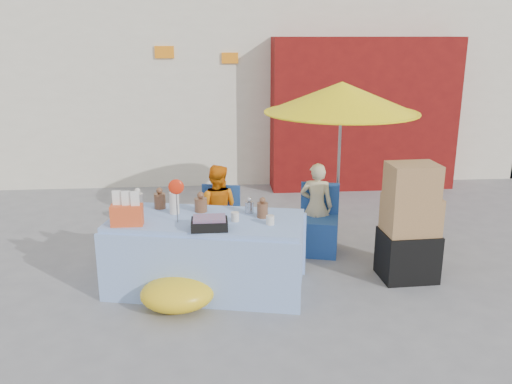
{
  "coord_description": "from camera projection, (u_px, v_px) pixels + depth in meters",
  "views": [
    {
      "loc": [
        -0.47,
        -5.0,
        2.64
      ],
      "look_at": [
        0.01,
        0.6,
        1.0
      ],
      "focal_mm": 38.0,
      "sensor_mm": 36.0,
      "label": 1
    }
  ],
  "objects": [
    {
      "name": "ground",
      "position": [
        260.0,
        302.0,
        5.56
      ],
      "size": [
        80.0,
        80.0,
        0.0
      ],
      "primitive_type": "plane",
      "color": "slate",
      "rests_on": "ground"
    },
    {
      "name": "backdrop",
      "position": [
        252.0,
        12.0,
        11.92
      ],
      "size": [
        14.0,
        8.0,
        7.8
      ],
      "color": "silver",
      "rests_on": "ground"
    },
    {
      "name": "market_table",
      "position": [
        206.0,
        252.0,
        5.77
      ],
      "size": [
        2.22,
        1.39,
        1.24
      ],
      "rotation": [
        0.0,
        0.0,
        -0.22
      ],
      "color": "#92B2E9",
      "rests_on": "ground"
    },
    {
      "name": "chair_left",
      "position": [
        218.0,
        236.0,
        6.66
      ],
      "size": [
        0.58,
        0.58,
        0.85
      ],
      "rotation": [
        0.0,
        0.0,
        -0.26
      ],
      "color": "#204794",
      "rests_on": "ground"
    },
    {
      "name": "chair_right",
      "position": [
        318.0,
        233.0,
        6.76
      ],
      "size": [
        0.58,
        0.58,
        0.85
      ],
      "rotation": [
        0.0,
        0.0,
        -0.26
      ],
      "color": "#204794",
      "rests_on": "ground"
    },
    {
      "name": "vendor_orange",
      "position": [
        217.0,
        209.0,
        6.7
      ],
      "size": [
        0.64,
        0.55,
        1.12
      ],
      "primitive_type": "imported",
      "rotation": [
        0.0,
        0.0,
        2.88
      ],
      "color": "orange",
      "rests_on": "ground"
    },
    {
      "name": "vendor_beige",
      "position": [
        316.0,
        206.0,
        6.8
      ],
      "size": [
        0.46,
        0.36,
        1.12
      ],
      "primitive_type": "imported",
      "rotation": [
        0.0,
        0.0,
        2.88
      ],
      "color": "beige",
      "rests_on": "ground"
    },
    {
      "name": "umbrella",
      "position": [
        342.0,
        98.0,
        6.6
      ],
      "size": [
        1.9,
        1.9,
        2.09
      ],
      "color": "gray",
      "rests_on": "ground"
    },
    {
      "name": "box_stack",
      "position": [
        410.0,
        227.0,
        5.94
      ],
      "size": [
        0.62,
        0.51,
        1.32
      ],
      "rotation": [
        0.0,
        0.0,
        0.04
      ],
      "color": "black",
      "rests_on": "ground"
    },
    {
      "name": "tarp_bundle",
      "position": [
        177.0,
        294.0,
        5.37
      ],
      "size": [
        0.81,
        0.68,
        0.33
      ],
      "primitive_type": "ellipsoid",
      "rotation": [
        0.0,
        0.0,
        0.14
      ],
      "color": "yellow",
      "rests_on": "ground"
    }
  ]
}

